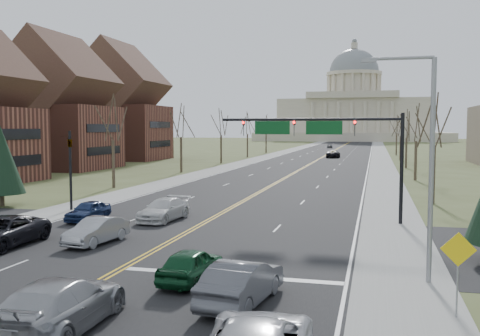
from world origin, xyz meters
The scene contains 36 objects.
ground centered at (0.00, 0.00, 0.00)m, with size 600.00×600.00×0.00m, color #475028.
road centered at (0.00, 110.00, 0.01)m, with size 20.00×380.00×0.01m, color black.
cross_road centered at (0.00, 6.00, 0.01)m, with size 120.00×14.00×0.01m, color black.
sidewalk_left centered at (-12.00, 110.00, 0.01)m, with size 4.00×380.00×0.03m, color gray.
sidewalk_right centered at (12.00, 110.00, 0.01)m, with size 4.00×380.00×0.03m, color gray.
center_line centered at (0.00, 110.00, 0.01)m, with size 0.42×380.00×0.01m, color gold.
edge_line_left centered at (-9.80, 110.00, 0.01)m, with size 0.15×380.00×0.01m, color silver.
edge_line_right centered at (9.80, 110.00, 0.01)m, with size 0.15×380.00×0.01m, color silver.
stop_bar centered at (5.00, -1.00, 0.01)m, with size 9.50×0.50×0.01m, color silver.
capitol centered at (0.00, 249.91, 14.20)m, with size 90.00×60.00×50.00m.
signal_mast centered at (7.45, 13.50, 5.76)m, with size 12.12×0.44×7.20m.
signal_left centered at (-11.50, 13.50, 3.71)m, with size 0.32×0.36×6.00m.
street_light centered at (12.74, 0.00, 5.23)m, with size 2.90×0.25×9.07m.
warn_sign centered at (13.50, -4.02, 2.02)m, with size 1.13×0.07×2.87m.
tree_r_0 centered at (15.50, 24.00, 6.55)m, with size 3.74×3.74×8.50m.
tree_l_0 centered at (-15.50, 28.00, 6.94)m, with size 3.96×3.96×9.00m.
tree_r_1 centered at (15.50, 44.00, 6.55)m, with size 3.74×3.74×8.50m.
tree_l_1 centered at (-15.50, 48.00, 6.94)m, with size 3.96×3.96×9.00m.
tree_r_2 centered at (15.50, 64.00, 6.55)m, with size 3.74×3.74×8.50m.
tree_l_2 centered at (-15.50, 68.00, 6.94)m, with size 3.96×3.96×9.00m.
tree_r_3 centered at (15.50, 84.00, 6.55)m, with size 3.74×3.74×8.50m.
tree_l_3 centered at (-15.50, 88.00, 6.94)m, with size 3.96×3.96×9.00m.
tree_r_4 centered at (15.50, 104.00, 6.55)m, with size 3.74×3.74×8.50m.
tree_l_4 centered at (-15.50, 108.00, 6.94)m, with size 3.96×3.96×9.00m.
conifer_l centered at (-18.00, 14.00, 3.74)m, with size 3.64×3.64×6.50m.
bldg_left_mid centered at (-36.00, 50.00, 8.54)m, with size 15.10×14.28×20.75m.
bldg_left_far centered at (-38.00, 74.00, 9.54)m, with size 17.10×14.28×23.25m.
car_nb_inner_lead centered at (3.66, -2.16, 0.70)m, with size 1.63×4.04×1.38m, color #0E3F20.
car_nb_outer_lead centered at (6.32, -4.37, 0.80)m, with size 1.66×4.76×1.57m, color #4A4C51.
car_nb_inner_second centered at (1.53, -8.19, 0.85)m, with size 2.34×5.75×1.67m, color #93959A.
car_sb_inner_lead centered at (-3.66, 3.30, 0.71)m, with size 1.48×4.25×1.40m, color #93969B.
car_sb_outer_lead centered at (-8.09, 1.45, 0.79)m, with size 2.59×5.62×1.56m, color black.
car_sb_inner_second centered at (-2.94, 10.97, 0.74)m, with size 2.04×5.01×1.45m, color silver.
car_sb_outer_second centered at (-7.82, 9.62, 0.68)m, with size 1.58×3.93×1.34m, color #16254D.
car_far_nb centered at (2.35, 90.61, 0.79)m, with size 2.60×5.63×1.57m, color black.
car_far_sb centered at (-2.67, 142.79, 0.69)m, with size 1.60×3.97×1.35m, color #494D50.
Camera 1 is at (10.81, -22.35, 6.25)m, focal length 40.00 mm.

